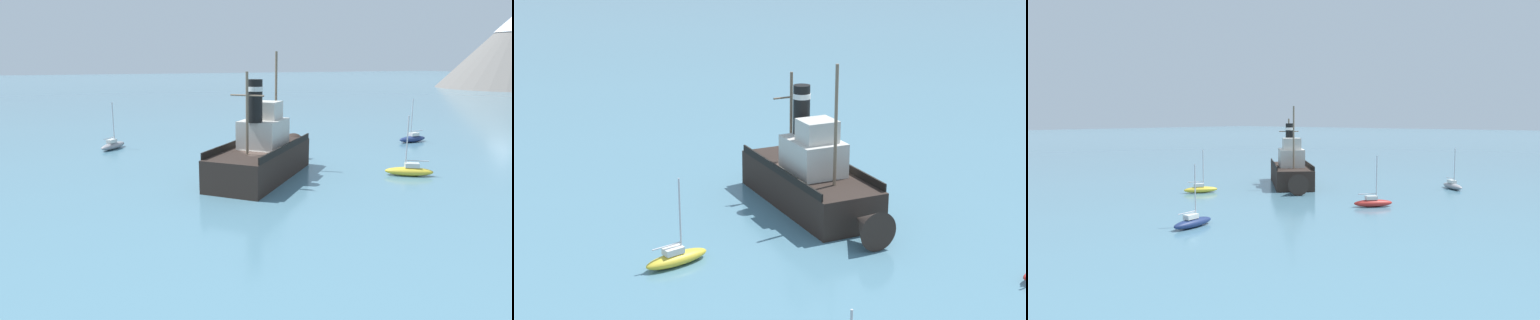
# 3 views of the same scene
# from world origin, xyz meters

# --- Properties ---
(ground_plane) EXTENTS (600.00, 600.00, 0.00)m
(ground_plane) POSITION_xyz_m (0.00, 0.00, 0.00)
(ground_plane) COLOR teal
(old_tugboat) EXTENTS (12.41, 12.72, 9.90)m
(old_tugboat) POSITION_xyz_m (-1.66, 1.12, 1.83)
(old_tugboat) COLOR #2D231E
(old_tugboat) RESTS_ON ground
(sailboat_yellow) EXTENTS (2.97, 3.79, 4.90)m
(sailboat_yellow) POSITION_xyz_m (2.97, 11.99, 0.43)
(sailboat_yellow) COLOR gold
(sailboat_yellow) RESTS_ON ground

